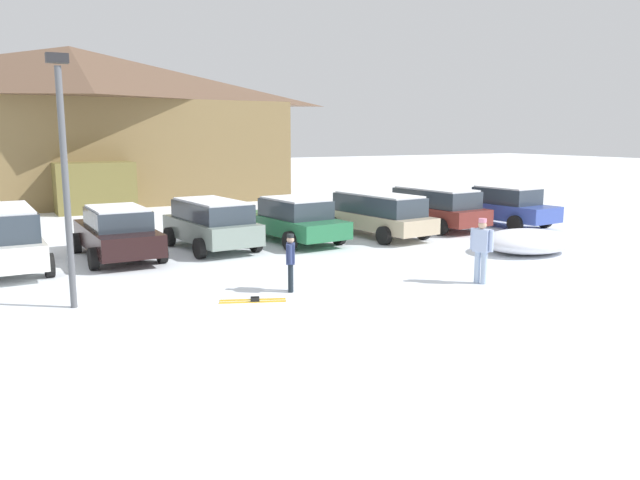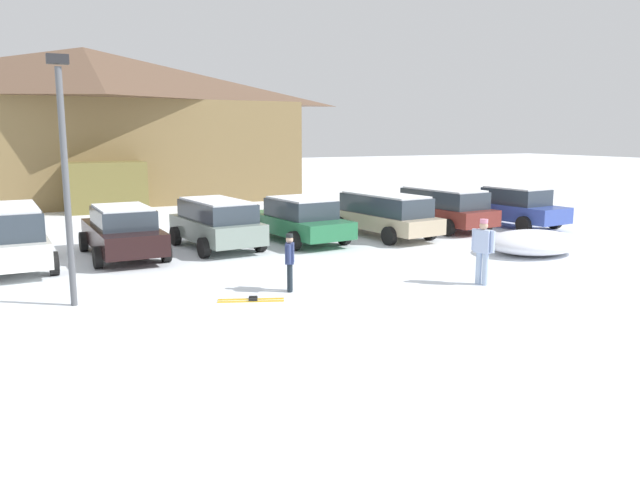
% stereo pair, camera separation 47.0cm
% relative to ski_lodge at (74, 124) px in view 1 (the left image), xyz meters
% --- Properties ---
extents(ground, '(160.00, 160.00, 0.00)m').
position_rel_ski_lodge_xyz_m(ground, '(3.47, -29.44, -4.26)').
color(ground, white).
extents(ski_lodge, '(22.48, 12.01, 8.40)m').
position_rel_ski_lodge_xyz_m(ski_lodge, '(0.00, 0.00, 0.00)').
color(ski_lodge, olive).
rests_on(ski_lodge, ground).
extents(parked_white_suv, '(2.27, 4.55, 1.79)m').
position_rel_ski_lodge_xyz_m(parked_white_suv, '(-4.28, -18.15, -3.30)').
color(parked_white_suv, white).
rests_on(parked_white_suv, ground).
extents(parked_black_sedan, '(2.23, 4.72, 1.59)m').
position_rel_ski_lodge_xyz_m(parked_black_sedan, '(-1.17, -17.71, -3.45)').
color(parked_black_sedan, black).
rests_on(parked_black_sedan, ground).
extents(parked_grey_wagon, '(2.43, 4.30, 1.63)m').
position_rel_ski_lodge_xyz_m(parked_grey_wagon, '(1.83, -17.64, -3.38)').
color(parked_grey_wagon, gray).
rests_on(parked_grey_wagon, ground).
extents(parked_green_coupe, '(2.55, 4.89, 1.56)m').
position_rel_ski_lodge_xyz_m(parked_green_coupe, '(4.80, -17.64, -3.46)').
color(parked_green_coupe, '#246C41').
rests_on(parked_green_coupe, ground).
extents(parked_beige_suv, '(2.46, 4.96, 1.60)m').
position_rel_ski_lodge_xyz_m(parked_beige_suv, '(8.03, -18.11, -3.39)').
color(parked_beige_suv, tan).
rests_on(parked_beige_suv, ground).
extents(parked_maroon_van, '(2.48, 4.67, 1.63)m').
position_rel_ski_lodge_xyz_m(parked_maroon_van, '(11.10, -17.58, -3.38)').
color(parked_maroon_van, maroon).
rests_on(parked_maroon_van, ground).
extents(parked_blue_hatchback, '(2.43, 4.81, 1.63)m').
position_rel_ski_lodge_xyz_m(parked_blue_hatchback, '(14.13, -18.24, -3.44)').
color(parked_blue_hatchback, '#344AA2').
rests_on(parked_blue_hatchback, ground).
extents(skier_teen_in_navy_coat, '(0.34, 0.47, 1.41)m').
position_rel_ski_lodge_xyz_m(skier_teen_in_navy_coat, '(1.70, -23.89, -3.47)').
color(skier_teen_in_navy_coat, '#1B242C').
rests_on(skier_teen_in_navy_coat, ground).
extents(skier_adult_in_blue_parka, '(0.37, 0.58, 1.67)m').
position_rel_ski_lodge_xyz_m(skier_adult_in_blue_parka, '(6.30, -25.44, -3.32)').
color(skier_adult_in_blue_parka, '#9EB5D5').
rests_on(skier_adult_in_blue_parka, ground).
extents(pair_of_skis, '(1.50, 0.83, 0.08)m').
position_rel_ski_lodge_xyz_m(pair_of_skis, '(0.57, -24.29, -4.24)').
color(pair_of_skis, yellow).
rests_on(pair_of_skis, ground).
extents(lamp_post, '(0.44, 0.24, 5.40)m').
position_rel_ski_lodge_xyz_m(lamp_post, '(-3.09, -22.89, -1.22)').
color(lamp_post, '#515459').
rests_on(lamp_post, ground).
extents(plowed_snow_pile, '(3.19, 2.55, 0.73)m').
position_rel_ski_lodge_xyz_m(plowed_snow_pile, '(10.54, -22.98, -3.89)').
color(plowed_snow_pile, white).
rests_on(plowed_snow_pile, ground).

